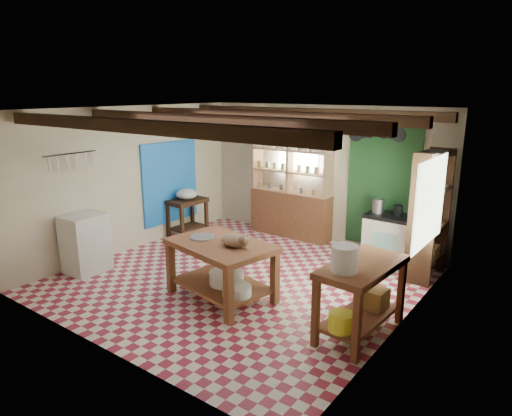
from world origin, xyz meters
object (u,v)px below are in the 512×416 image
Objects in this scene: stove at (390,238)px; cat at (235,240)px; prep_table at (187,218)px; right_counter at (361,299)px; white_cabinet at (86,243)px; work_table at (221,270)px.

cat is (-1.13, -2.83, 0.50)m from stove.
stove is 1.09× the size of prep_table.
right_counter reaches higher than prep_table.
white_cabinet is 2.46× the size of cat.
cat is (-1.74, -0.22, 0.45)m from right_counter.
white_cabinet reaches higher than right_counter.
work_table is 3.75× the size of cat.
white_cabinet reaches higher than prep_table.
work_table is 2.01m from right_counter.
prep_table is at bearing -163.34° from stove.
right_counter is (0.61, -2.61, 0.05)m from stove.
prep_table is 0.60× the size of right_counter.
right_counter is at bearing 16.68° from work_table.
stove is 0.88× the size of white_cabinet.
work_table is 3.15m from stove.
white_cabinet is 0.75× the size of right_counter.
prep_table is 4.64m from right_counter.
white_cabinet is (-3.79, -3.38, 0.07)m from stove.
stove is at bearing 68.66° from cat.
white_cabinet is at bearing -137.70° from stove.
stove is at bearing 19.37° from prep_table.
stove is 0.66× the size of right_counter.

